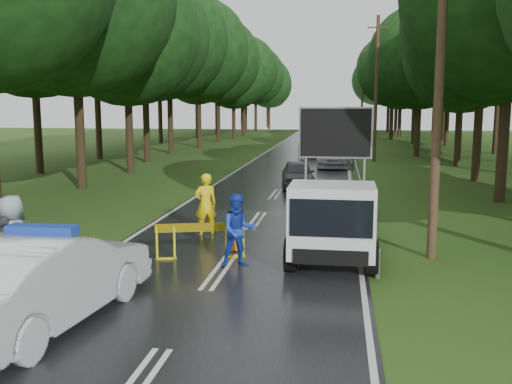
% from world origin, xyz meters
% --- Properties ---
extents(ground, '(160.00, 160.00, 0.00)m').
position_xyz_m(ground, '(0.00, 0.00, 0.00)').
color(ground, '#234313').
rests_on(ground, ground).
extents(road, '(7.00, 140.00, 0.02)m').
position_xyz_m(road, '(0.00, 30.00, 0.01)').
color(road, black).
rests_on(road, ground).
extents(guardrail, '(0.12, 60.06, 0.70)m').
position_xyz_m(guardrail, '(3.70, 29.67, 0.55)').
color(guardrail, gray).
rests_on(guardrail, ground).
extents(utility_pole_near, '(1.40, 0.24, 10.00)m').
position_xyz_m(utility_pole_near, '(5.20, 2.00, 5.06)').
color(utility_pole_near, '#432C1F').
rests_on(utility_pole_near, ground).
extents(utility_pole_mid, '(1.40, 0.24, 10.00)m').
position_xyz_m(utility_pole_mid, '(5.20, 28.00, 5.06)').
color(utility_pole_mid, '#432C1F').
rests_on(utility_pole_mid, ground).
extents(utility_pole_far, '(1.40, 0.24, 10.00)m').
position_xyz_m(utility_pole_far, '(5.20, 54.00, 5.06)').
color(utility_pole_far, '#432C1F').
rests_on(utility_pole_far, ground).
extents(police_sedan, '(2.36, 5.25, 1.84)m').
position_xyz_m(police_sedan, '(-2.42, -3.71, 0.84)').
color(police_sedan, silver).
rests_on(police_sedan, ground).
extents(work_truck, '(2.23, 4.87, 3.85)m').
position_xyz_m(work_truck, '(2.64, 1.58, 1.04)').
color(work_truck, gray).
rests_on(work_truck, ground).
extents(barrier, '(2.24, 0.63, 0.95)m').
position_xyz_m(barrier, '(-0.72, 1.00, 0.72)').
color(barrier, '#D3D10B').
rests_on(barrier, ground).
extents(officer, '(0.83, 0.72, 1.90)m').
position_xyz_m(officer, '(-1.24, 3.78, 0.95)').
color(officer, yellow).
rests_on(officer, ground).
extents(civilian, '(1.08, 0.97, 1.82)m').
position_xyz_m(civilian, '(0.36, 0.50, 0.91)').
color(civilian, '#1A38AD').
rests_on(civilian, ground).
extents(bystander_mid, '(0.81, 0.98, 1.56)m').
position_xyz_m(bystander_mid, '(-4.41, -1.76, 0.78)').
color(bystander_mid, '#44464C').
rests_on(bystander_mid, ground).
extents(bystander_right, '(1.16, 1.07, 1.98)m').
position_xyz_m(bystander_right, '(-4.38, -1.50, 0.99)').
color(bystander_right, '#8B9CA7').
rests_on(bystander_right, ground).
extents(queue_car_first, '(1.96, 3.96, 1.30)m').
position_xyz_m(queue_car_first, '(0.80, 14.40, 0.65)').
color(queue_car_first, '#3E4145').
rests_on(queue_car_first, ground).
extents(queue_car_second, '(2.19, 5.15, 1.48)m').
position_xyz_m(queue_car_second, '(2.46, 24.00, 0.74)').
color(queue_car_second, '#ADAEB5').
rests_on(queue_car_second, ground).
extents(queue_car_third, '(2.91, 5.21, 1.38)m').
position_xyz_m(queue_car_third, '(0.80, 32.08, 0.69)').
color(queue_car_third, black).
rests_on(queue_car_third, ground).
extents(queue_car_fourth, '(1.87, 5.02, 1.64)m').
position_xyz_m(queue_car_fourth, '(2.60, 40.80, 0.82)').
color(queue_car_fourth, '#3E4045').
rests_on(queue_car_fourth, ground).
extents(cone_near_left, '(0.36, 0.36, 0.76)m').
position_xyz_m(cone_near_left, '(-2.87, -1.00, 0.37)').
color(cone_near_left, black).
rests_on(cone_near_left, ground).
extents(cone_center, '(0.39, 0.39, 0.82)m').
position_xyz_m(cone_center, '(0.01, 2.00, 0.40)').
color(cone_center, black).
rests_on(cone_center, ground).
extents(cone_far, '(0.30, 0.30, 0.64)m').
position_xyz_m(cone_far, '(1.40, 4.72, 0.31)').
color(cone_far, black).
rests_on(cone_far, ground).
extents(cone_left_mid, '(0.32, 0.32, 0.69)m').
position_xyz_m(cone_left_mid, '(-3.40, 0.50, 0.33)').
color(cone_left_mid, black).
rests_on(cone_left_mid, ground).
extents(cone_right, '(0.36, 0.36, 0.75)m').
position_xyz_m(cone_right, '(3.50, 2.49, 0.36)').
color(cone_right, black).
rests_on(cone_right, ground).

